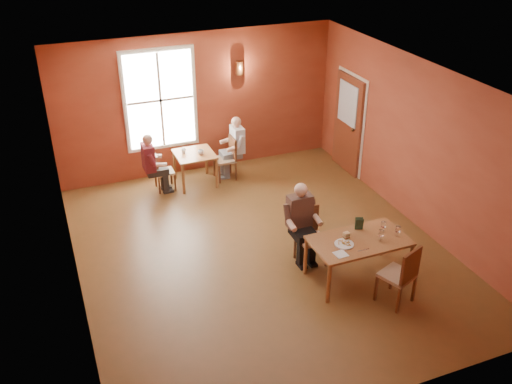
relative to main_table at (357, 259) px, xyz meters
name	(u,v)px	position (x,y,z in m)	size (l,w,h in m)	color
ground	(260,251)	(-1.15, 1.26, -0.36)	(6.00, 7.00, 0.01)	brown
wall_back	(198,104)	(-1.15, 4.76, 1.14)	(6.00, 0.04, 3.00)	brown
wall_front	(381,305)	(-1.15, -2.24, 1.14)	(6.00, 0.04, 3.00)	brown
wall_left	(66,208)	(-4.15, 1.26, 1.14)	(0.04, 7.00, 3.00)	brown
wall_right	(417,145)	(1.85, 1.26, 1.14)	(0.04, 7.00, 3.00)	brown
ceiling	(261,82)	(-1.15, 1.26, 2.64)	(6.00, 7.00, 0.04)	white
window	(160,100)	(-1.95, 4.71, 1.34)	(1.36, 0.10, 1.96)	white
door	(347,124)	(1.79, 3.56, 0.69)	(0.12, 1.04, 2.10)	maroon
wall_sconce	(239,68)	(-0.25, 4.66, 1.84)	(0.16, 0.16, 0.28)	brown
main_table	(357,259)	(0.00, 0.00, 0.00)	(1.52, 0.85, 0.71)	brown
chair_diner_main	(311,238)	(-0.50, 0.65, 0.12)	(0.42, 0.42, 0.96)	brown
diner_main	(312,229)	(-0.50, 0.62, 0.31)	(0.53, 0.53, 1.32)	black
chair_empty	(397,274)	(0.23, -0.72, 0.14)	(0.44, 0.44, 1.00)	#5F3016
plate_food	(344,244)	(-0.29, -0.03, 0.37)	(0.30, 0.30, 0.04)	silver
sandwich	(346,236)	(-0.19, 0.09, 0.41)	(0.09, 0.08, 0.11)	tan
goblet_a	(383,226)	(0.47, 0.07, 0.45)	(0.08, 0.08, 0.19)	white
goblet_b	(398,231)	(0.60, -0.13, 0.45)	(0.08, 0.08, 0.19)	white
goblet_c	(381,235)	(0.29, -0.14, 0.46)	(0.08, 0.08, 0.20)	white
menu_stand	(359,224)	(0.15, 0.28, 0.46)	(0.12, 0.06, 0.20)	#1C3220
knife	(364,250)	(-0.09, -0.27, 0.36)	(0.20, 0.02, 0.00)	silver
napkin	(341,254)	(-0.46, -0.24, 0.36)	(0.19, 0.19, 0.01)	white
second_table	(195,169)	(-1.46, 4.09, -0.01)	(0.78, 0.78, 0.69)	#5D3119
chair_diner_white	(225,159)	(-0.81, 4.09, 0.11)	(0.41, 0.41, 0.92)	#5B2F17
diner_white	(226,151)	(-0.78, 4.09, 0.28)	(0.51, 0.51, 1.28)	silver
chair_diner_maroon	(164,171)	(-2.11, 4.09, 0.06)	(0.36, 0.36, 0.82)	brown
diner_maroon	(162,162)	(-2.14, 4.09, 0.27)	(0.50, 0.50, 1.25)	maroon
cup_a	(201,152)	(-1.35, 3.99, 0.38)	(0.12, 0.12, 0.10)	beige
cup_b	(184,151)	(-1.66, 4.18, 0.38)	(0.10, 0.10, 0.09)	silver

